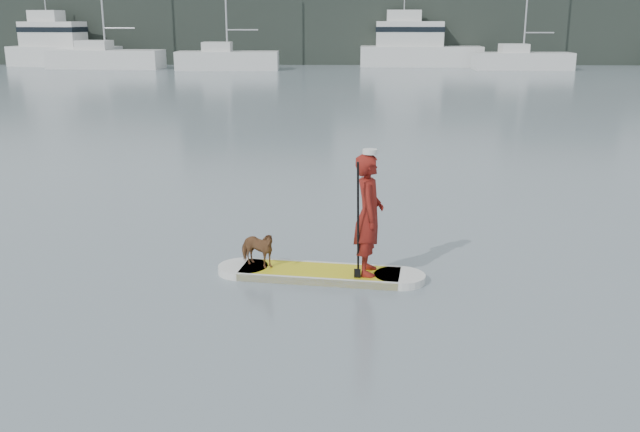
{
  "coord_description": "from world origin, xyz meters",
  "views": [
    {
      "loc": [
        -2.87,
        -12.86,
        3.94
      ],
      "look_at": [
        -3.09,
        -2.31,
        1.0
      ],
      "focal_mm": 40.0,
      "sensor_mm": 36.0,
      "label": 1
    }
  ],
  "objects_px": {
    "sailboat_b": "(105,57)",
    "motor_yacht_a": "(416,46)",
    "dog": "(257,249)",
    "paddleboard": "(320,273)",
    "sailboat_c": "(227,59)",
    "motor_yacht_b": "(59,46)",
    "sailboat_e": "(522,60)",
    "paddler": "(369,215)"
  },
  "relations": [
    {
      "from": "sailboat_c",
      "to": "motor_yacht_a",
      "type": "xyz_separation_m",
      "value": [
        15.22,
        4.69,
        0.86
      ]
    },
    {
      "from": "dog",
      "to": "motor_yacht_b",
      "type": "xyz_separation_m",
      "value": [
        -21.94,
        50.15,
        1.27
      ]
    },
    {
      "from": "paddler",
      "to": "sailboat_b",
      "type": "distance_m",
      "value": 51.18
    },
    {
      "from": "paddleboard",
      "to": "sailboat_e",
      "type": "height_order",
      "value": "sailboat_e"
    },
    {
      "from": "sailboat_b",
      "to": "sailboat_e",
      "type": "relative_size",
      "value": 1.23
    },
    {
      "from": "sailboat_b",
      "to": "sailboat_c",
      "type": "xyz_separation_m",
      "value": [
        9.97,
        -1.27,
        -0.09
      ]
    },
    {
      "from": "paddler",
      "to": "sailboat_e",
      "type": "distance_m",
      "value": 48.99
    },
    {
      "from": "motor_yacht_a",
      "to": "motor_yacht_b",
      "type": "distance_m",
      "value": 29.89
    },
    {
      "from": "sailboat_b",
      "to": "motor_yacht_a",
      "type": "height_order",
      "value": "sailboat_b"
    },
    {
      "from": "motor_yacht_a",
      "to": "paddler",
      "type": "bearing_deg",
      "value": -93.58
    },
    {
      "from": "dog",
      "to": "motor_yacht_a",
      "type": "distance_m",
      "value": 51.33
    },
    {
      "from": "dog",
      "to": "sailboat_e",
      "type": "xyz_separation_m",
      "value": [
        15.85,
        46.66,
        0.37
      ]
    },
    {
      "from": "motor_yacht_a",
      "to": "sailboat_c",
      "type": "bearing_deg",
      "value": -159.51
    },
    {
      "from": "dog",
      "to": "sailboat_b",
      "type": "height_order",
      "value": "sailboat_b"
    },
    {
      "from": "paddleboard",
      "to": "sailboat_c",
      "type": "height_order",
      "value": "sailboat_c"
    },
    {
      "from": "sailboat_b",
      "to": "motor_yacht_a",
      "type": "relative_size",
      "value": 1.31
    },
    {
      "from": "sailboat_c",
      "to": "sailboat_e",
      "type": "xyz_separation_m",
      "value": [
        23.12,
        0.66,
        -0.06
      ]
    },
    {
      "from": "paddleboard",
      "to": "motor_yacht_a",
      "type": "distance_m",
      "value": 51.34
    },
    {
      "from": "dog",
      "to": "motor_yacht_a",
      "type": "bearing_deg",
      "value": 21.87
    },
    {
      "from": "sailboat_b",
      "to": "paddleboard",
      "type": "bearing_deg",
      "value": -63.66
    },
    {
      "from": "sailboat_c",
      "to": "motor_yacht_b",
      "type": "bearing_deg",
      "value": 162.77
    },
    {
      "from": "dog",
      "to": "motor_yacht_a",
      "type": "relative_size",
      "value": 0.07
    },
    {
      "from": "paddler",
      "to": "sailboat_c",
      "type": "height_order",
      "value": "sailboat_c"
    },
    {
      "from": "paddleboard",
      "to": "sailboat_b",
      "type": "distance_m",
      "value": 50.82
    },
    {
      "from": "paddleboard",
      "to": "motor_yacht_b",
      "type": "bearing_deg",
      "value": 122.91
    },
    {
      "from": "dog",
      "to": "motor_yacht_a",
      "type": "height_order",
      "value": "motor_yacht_a"
    },
    {
      "from": "sailboat_c",
      "to": "paddleboard",
      "type": "bearing_deg",
      "value": -81.26
    },
    {
      "from": "dog",
      "to": "motor_yacht_b",
      "type": "relative_size",
      "value": 0.07
    },
    {
      "from": "dog",
      "to": "sailboat_b",
      "type": "bearing_deg",
      "value": 50.82
    },
    {
      "from": "paddleboard",
      "to": "sailboat_e",
      "type": "relative_size",
      "value": 0.3
    },
    {
      "from": "paddler",
      "to": "sailboat_b",
      "type": "xyz_separation_m",
      "value": [
        -18.99,
        47.53,
        -0.12
      ]
    },
    {
      "from": "sailboat_c",
      "to": "motor_yacht_a",
      "type": "relative_size",
      "value": 1.11
    },
    {
      "from": "sailboat_b",
      "to": "motor_yacht_a",
      "type": "distance_m",
      "value": 25.43
    },
    {
      "from": "paddleboard",
      "to": "sailboat_c",
      "type": "distance_m",
      "value": 46.89
    },
    {
      "from": "dog",
      "to": "motor_yacht_b",
      "type": "bearing_deg",
      "value": 54.41
    },
    {
      "from": "sailboat_c",
      "to": "paddler",
      "type": "bearing_deg",
      "value": -80.39
    },
    {
      "from": "sailboat_e",
      "to": "motor_yacht_b",
      "type": "relative_size",
      "value": 1.15
    },
    {
      "from": "sailboat_b",
      "to": "motor_yacht_b",
      "type": "xyz_separation_m",
      "value": [
        -4.7,
        2.88,
        0.75
      ]
    },
    {
      "from": "motor_yacht_a",
      "to": "motor_yacht_b",
      "type": "bearing_deg",
      "value": -175.6
    },
    {
      "from": "paddler",
      "to": "motor_yacht_b",
      "type": "distance_m",
      "value": 55.7
    },
    {
      "from": "paddleboard",
      "to": "sailboat_e",
      "type": "xyz_separation_m",
      "value": [
        14.84,
        46.81,
        0.72
      ]
    },
    {
      "from": "sailboat_b",
      "to": "dog",
      "type": "bearing_deg",
      "value": -64.67
    }
  ]
}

